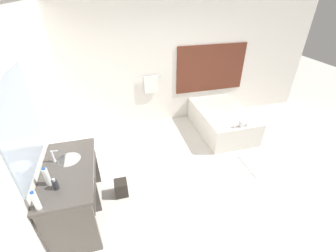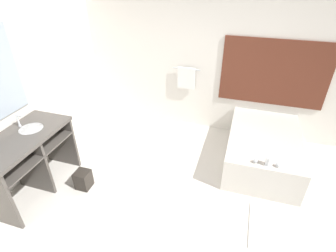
% 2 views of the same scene
% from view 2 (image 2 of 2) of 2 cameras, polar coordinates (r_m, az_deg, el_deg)
% --- Properties ---
extents(ground_plane, '(16.00, 16.00, 0.00)m').
position_cam_2_polar(ground_plane, '(3.62, -0.36, -17.62)').
color(ground_plane, silver).
rests_on(ground_plane, ground).
extents(wall_back_with_blinds, '(7.40, 0.13, 2.70)m').
position_cam_2_polar(wall_back_with_blinds, '(4.73, 8.51, 14.26)').
color(wall_back_with_blinds, white).
rests_on(wall_back_with_blinds, ground_plane).
extents(vanity_counter, '(0.64, 1.26, 0.90)m').
position_cam_2_polar(vanity_counter, '(3.92, -28.29, -4.99)').
color(vanity_counter, '#4C4742').
rests_on(vanity_counter, ground_plane).
extents(sink_faucet, '(0.09, 0.04, 0.18)m').
position_cam_2_polar(sink_faucet, '(3.97, -29.79, 0.98)').
color(sink_faucet, silver).
rests_on(sink_faucet, vanity_counter).
extents(bathtub, '(1.06, 1.63, 0.64)m').
position_cam_2_polar(bathtub, '(4.39, 19.94, -4.46)').
color(bathtub, silver).
rests_on(bathtub, ground_plane).
extents(waste_bin, '(0.20, 0.20, 0.27)m').
position_cam_2_polar(waste_bin, '(3.99, -17.97, -11.00)').
color(waste_bin, '#2D2823').
rests_on(waste_bin, ground_plane).
extents(bath_mat, '(0.51, 0.69, 0.02)m').
position_cam_2_polar(bath_mat, '(3.64, 21.46, -20.08)').
color(bath_mat, white).
rests_on(bath_mat, ground_plane).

